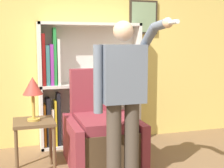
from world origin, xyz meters
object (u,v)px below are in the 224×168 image
bookcase (79,86)px  armchair (102,134)px  table_lamp (33,88)px  person_standing (123,95)px  side_table (34,130)px

bookcase → armchair: (0.13, -0.76, -0.50)m
bookcase → table_lamp: 1.09m
bookcase → person_standing: bookcase is taller
bookcase → table_lamp: (-0.68, -0.85, 0.12)m
armchair → person_standing: 0.97m
bookcase → side_table: (-0.68, -0.85, -0.36)m
person_standing → side_table: (-0.84, 0.66, -0.46)m
person_standing → bookcase: bearing=95.8°
bookcase → side_table: 1.14m
side_table → table_lamp: 0.48m
armchair → bookcase: bearing=100.0°
bookcase → armchair: bearing=-80.0°
bookcase → table_lamp: bookcase is taller
person_standing → table_lamp: person_standing is taller
person_standing → table_lamp: (-0.84, 0.66, 0.01)m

